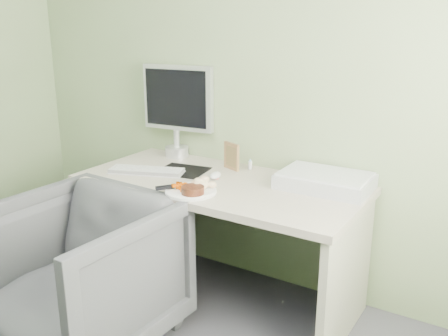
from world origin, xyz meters
The scene contains 15 objects.
wall_back centered at (0.00, 2.00, 1.35)m, with size 3.50×3.50×0.00m, color gray.
desk centered at (0.00, 1.62, 0.55)m, with size 1.60×0.75×0.73m.
plate centered at (-0.02, 1.38, 0.74)m, with size 0.27×0.27×0.01m, color white.
steak centered at (0.02, 1.35, 0.76)m, with size 0.12×0.12×0.04m, color black.
potato_pile centered at (0.01, 1.44, 0.78)m, with size 0.12×0.09×0.06m, color tan.
carrot_heap centered at (-0.08, 1.36, 0.77)m, with size 0.07×0.06×0.05m, color #E95C04.
steak_knife centered at (-0.12, 1.35, 0.76)m, with size 0.17×0.22×0.02m.
mousepad centered at (-0.29, 1.67, 0.73)m, with size 0.28×0.25×0.00m, color black.
keyboard centered at (-0.45, 1.53, 0.75)m, with size 0.43×0.13×0.02m, color white.
computer_mouse centered at (-0.04, 1.66, 0.75)m, with size 0.06×0.10×0.04m, color white.
photo_frame centered at (-0.06, 1.86, 0.81)m, with size 0.13×0.02×0.16m, color #A66A4D.
eyedrop_bottle centered at (0.03, 1.92, 0.76)m, with size 0.02×0.02×0.07m.
scanner centered at (0.54, 1.82, 0.77)m, with size 0.48×0.32×0.07m, color #AEB0B5.
monitor centered at (-0.52, 1.94, 1.06)m, with size 0.49×0.15×0.59m.
desk_chair centered at (-0.37, 0.91, 0.38)m, with size 0.81×0.83×0.76m, color #38393D.
Camera 1 is at (1.42, -0.60, 1.60)m, focal length 40.00 mm.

